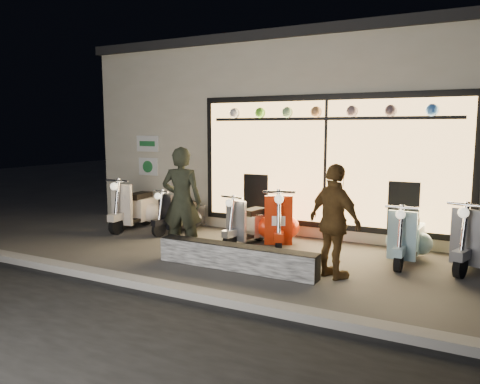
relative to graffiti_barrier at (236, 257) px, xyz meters
The scene contains 12 objects.
ground 0.70m from the graffiti_barrier, 105.68° to the left, with size 40.00×40.00×0.00m, color #383533.
kerb 1.37m from the graffiti_barrier, 97.70° to the right, with size 40.00×0.25×0.12m, color slate.
shop_building 5.95m from the graffiti_barrier, 91.81° to the left, with size 10.20×6.23×4.20m.
graffiti_barrier is the anchor object (origin of this frame).
scooter_silver 1.76m from the graffiti_barrier, 107.90° to the left, with size 0.57×1.34×0.95m.
scooter_red 1.74m from the graffiti_barrier, 90.72° to the left, with size 0.91×1.50×1.10m.
scooter_black 2.95m from the graffiti_barrier, 140.46° to the left, with size 0.64×1.29×0.92m.
scooter_cream 3.91m from the graffiti_barrier, 152.42° to the left, with size 0.55×1.54×1.10m.
scooter_blue 2.93m from the graffiti_barrier, 37.44° to the left, with size 0.46×1.37×0.98m.
scooter_grey 3.90m from the graffiti_barrier, 29.37° to the left, with size 0.78×1.50×1.07m.
man 1.48m from the graffiti_barrier, 165.51° to the left, with size 0.69×0.46×1.90m, color black.
woman 1.65m from the graffiti_barrier, 12.31° to the left, with size 1.00×0.42×1.71m, color brown.
Camera 1 is at (3.56, -6.96, 2.22)m, focal length 35.00 mm.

